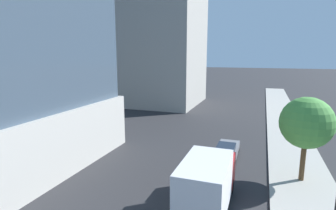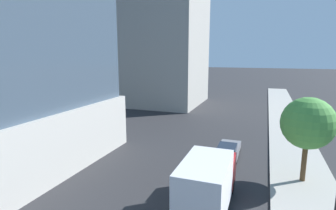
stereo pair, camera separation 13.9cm
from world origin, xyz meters
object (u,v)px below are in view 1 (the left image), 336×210
(construction_building, at_px, (163,20))
(car_gray, at_px, (227,150))
(box_truck, at_px, (207,182))
(street_tree, at_px, (307,123))

(construction_building, bearing_deg, car_gray, -57.53)
(construction_building, xyz_separation_m, box_truck, (15.30, -33.20, -13.56))
(box_truck, bearing_deg, street_tree, 46.60)
(construction_building, distance_m, car_gray, 32.10)
(street_tree, bearing_deg, car_gray, 152.24)
(street_tree, xyz_separation_m, box_truck, (-5.78, -6.11, -2.55))
(construction_building, relative_size, car_gray, 8.36)
(street_tree, distance_m, box_truck, 8.79)
(car_gray, distance_m, box_truck, 9.24)
(car_gray, bearing_deg, construction_building, 122.47)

